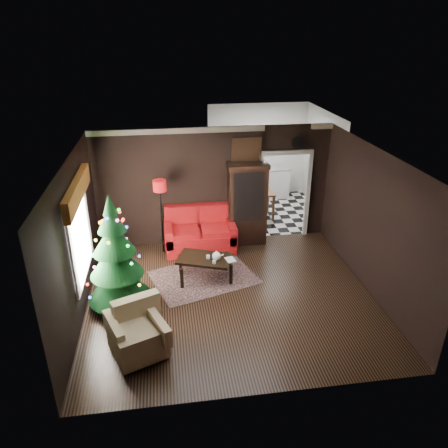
{
  "coord_description": "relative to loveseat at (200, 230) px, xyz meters",
  "views": [
    {
      "loc": [
        -1.15,
        -6.93,
        4.8
      ],
      "look_at": [
        0.0,
        0.9,
        1.15
      ],
      "focal_mm": 34.31,
      "sensor_mm": 36.0,
      "label": 1
    }
  ],
  "objects": [
    {
      "name": "book",
      "position": [
        0.39,
        -1.53,
        0.12
      ],
      "size": [
        0.17,
        0.06,
        0.24
      ],
      "primitive_type": "imported",
      "rotation": [
        0.0,
        0.0,
        0.22
      ],
      "color": "#A2865B",
      "rests_on": "coffee_table"
    },
    {
      "name": "floor",
      "position": [
        0.4,
        -2.05,
        -0.5
      ],
      "size": [
        5.5,
        5.5,
        0.0
      ],
      "primitive_type": "plane",
      "color": "black",
      "rests_on": "ground"
    },
    {
      "name": "ceiling",
      "position": [
        0.4,
        -2.05,
        2.3
      ],
      "size": [
        5.5,
        5.5,
        0.0
      ],
      "primitive_type": "plane",
      "rotation": [
        3.14,
        0.0,
        0.0
      ],
      "color": "white",
      "rests_on": "ground"
    },
    {
      "name": "coffee_table",
      "position": [
        -0.03,
        -1.33,
        -0.24
      ],
      "size": [
        1.24,
        0.99,
        0.49
      ],
      "primitive_type": null,
      "rotation": [
        0.0,
        0.0,
        -0.36
      ],
      "color": "black",
      "rests_on": "rug"
    },
    {
      "name": "cup_a",
      "position": [
        0.04,
        -1.36,
        0.03
      ],
      "size": [
        0.1,
        0.1,
        0.07
      ],
      "primitive_type": "cylinder",
      "rotation": [
        0.0,
        0.0,
        0.37
      ],
      "color": "white",
      "rests_on": "coffee_table"
    },
    {
      "name": "loveseat",
      "position": [
        0.0,
        0.0,
        0.0
      ],
      "size": [
        1.7,
        0.9,
        1.0
      ],
      "primitive_type": null,
      "color": "#9E081B",
      "rests_on": "ground"
    },
    {
      "name": "valance",
      "position": [
        -2.23,
        -1.85,
        1.77
      ],
      "size": [
        0.12,
        2.1,
        0.35
      ],
      "primitive_type": "cube",
      "color": "brown",
      "rests_on": "wall_left"
    },
    {
      "name": "doorway",
      "position": [
        2.1,
        0.45,
        0.55
      ],
      "size": [
        1.1,
        0.1,
        2.1
      ],
      "primitive_type": null,
      "color": "silver",
      "rests_on": "ground"
    },
    {
      "name": "wall_clock",
      "position": [
        2.35,
        0.4,
        1.88
      ],
      "size": [
        0.32,
        0.32,
        0.06
      ],
      "primitive_type": "cylinder",
      "color": "white",
      "rests_on": "wall_back"
    },
    {
      "name": "rug",
      "position": [
        -0.05,
        -1.29,
        -0.49
      ],
      "size": [
        2.4,
        2.03,
        0.01
      ],
      "primitive_type": "cube",
      "rotation": [
        0.0,
        0.0,
        0.31
      ],
      "color": "#412E3C",
      "rests_on": "ground"
    },
    {
      "name": "wall_right",
      "position": [
        3.15,
        -2.05,
        0.9
      ],
      "size": [
        0.0,
        5.5,
        5.5
      ],
      "primitive_type": "plane",
      "rotation": [
        1.57,
        0.0,
        -1.57
      ],
      "color": "black",
      "rests_on": "ground"
    },
    {
      "name": "kitchen_window",
      "position": [
        2.1,
        3.4,
        1.2
      ],
      "size": [
        0.7,
        0.06,
        0.7
      ],
      "primitive_type": "cube",
      "color": "white",
      "rests_on": "ground"
    },
    {
      "name": "wall_left",
      "position": [
        -2.35,
        -2.05,
        0.9
      ],
      "size": [
        0.0,
        5.5,
        5.5
      ],
      "primitive_type": "plane",
      "rotation": [
        1.57,
        0.0,
        1.57
      ],
      "color": "black",
      "rests_on": "ground"
    },
    {
      "name": "kitchen_table",
      "position": [
        1.8,
        1.65,
        -0.12
      ],
      "size": [
        0.7,
        0.7,
        0.75
      ],
      "primitive_type": null,
      "color": "brown",
      "rests_on": "ground"
    },
    {
      "name": "wall_back",
      "position": [
        0.4,
        0.45,
        0.9
      ],
      "size": [
        5.5,
        0.0,
        5.5
      ],
      "primitive_type": "plane",
      "rotation": [
        1.57,
        0.0,
        0.0
      ],
      "color": "black",
      "rests_on": "ground"
    },
    {
      "name": "curio_cabinet",
      "position": [
        1.15,
        0.22,
        0.45
      ],
      "size": [
        0.9,
        0.45,
        1.9
      ],
      "primitive_type": null,
      "color": "black",
      "rests_on": "ground"
    },
    {
      "name": "kitchen_floor",
      "position": [
        2.1,
        1.95,
        -0.5
      ],
      "size": [
        3.0,
        3.0,
        0.0
      ],
      "primitive_type": "plane",
      "color": "silver",
      "rests_on": "ground"
    },
    {
      "name": "teapot",
      "position": [
        0.2,
        -1.46,
        0.09
      ],
      "size": [
        0.25,
        0.25,
        0.19
      ],
      "primitive_type": null,
      "rotation": [
        0.0,
        0.0,
        -0.27
      ],
      "color": "white",
      "rests_on": "coffee_table"
    },
    {
      "name": "armchair",
      "position": [
        -1.32,
        -3.43,
        -0.04
      ],
      "size": [
        1.07,
        1.07,
        0.84
      ],
      "primitive_type": null,
      "rotation": [
        0.0,
        0.0,
        0.39
      ],
      "color": "tan",
      "rests_on": "ground"
    },
    {
      "name": "kitchen_counter",
      "position": [
        2.1,
        3.15,
        -0.05
      ],
      "size": [
        1.8,
        0.6,
        0.9
      ],
      "primitive_type": "cube",
      "color": "white",
      "rests_on": "ground"
    },
    {
      "name": "wall_front",
      "position": [
        0.4,
        -4.55,
        0.9
      ],
      "size": [
        5.5,
        0.0,
        5.5
      ],
      "primitive_type": "plane",
      "rotation": [
        -1.57,
        0.0,
        0.0
      ],
      "color": "black",
      "rests_on": "ground"
    },
    {
      "name": "painting",
      "position": [
        1.15,
        0.41,
        1.75
      ],
      "size": [
        0.62,
        0.05,
        0.52
      ],
      "primitive_type": "cube",
      "color": "#A6784B",
      "rests_on": "wall_back"
    },
    {
      "name": "floor_lamp",
      "position": [
        -0.86,
        -0.01,
        0.33
      ],
      "size": [
        0.35,
        0.35,
        1.87
      ],
      "primitive_type": null,
      "rotation": [
        0.0,
        0.0,
        0.11
      ],
      "color": "black",
      "rests_on": "ground"
    },
    {
      "name": "left_window",
      "position": [
        -2.31,
        -1.85,
        0.95
      ],
      "size": [
        0.05,
        1.6,
        1.4
      ],
      "primitive_type": "cube",
      "color": "white",
      "rests_on": "wall_left"
    },
    {
      "name": "cup_b",
      "position": [
        0.14,
        -1.59,
        0.03
      ],
      "size": [
        0.08,
        0.08,
        0.06
      ],
      "primitive_type": "cylinder",
      "rotation": [
        0.0,
        0.0,
        -0.12
      ],
      "color": "white",
      "rests_on": "coffee_table"
    },
    {
      "name": "christmas_tree",
      "position": [
        -1.71,
        -2.02,
        0.55
      ],
      "size": [
        1.16,
        1.16,
        2.22
      ],
      "primitive_type": null,
      "rotation": [
        0.0,
        0.0,
        -0.0
      ],
      "color": "black",
      "rests_on": "ground"
    }
  ]
}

